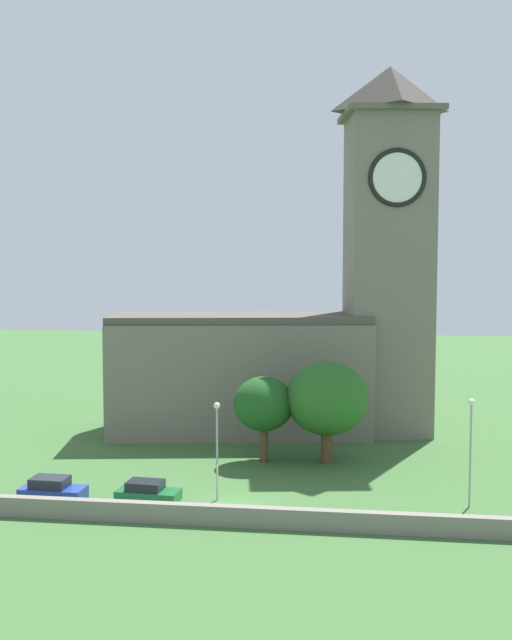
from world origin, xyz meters
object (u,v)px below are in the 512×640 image
at_px(streetlamp_central, 471,435).
at_px(tree_riverside_east, 264,404).
at_px(streetlamp_west_mid, 217,435).
at_px(car_green, 148,493).
at_px(tree_riverside_west, 327,399).
at_px(church, 305,319).
at_px(car_blue, 52,491).

bearing_deg(streetlamp_central, tree_riverside_east, 147.39).
xyz_separation_m(streetlamp_west_mid, streetlamp_central, (16.78, 0.79, 0.30)).
height_order(car_green, streetlamp_west_mid, streetlamp_west_mid).
relative_size(car_green, streetlamp_west_mid, 0.64).
xyz_separation_m(streetlamp_west_mid, tree_riverside_west, (6.93, 10.62, 0.67)).
xyz_separation_m(church, car_green, (-8.73, -23.26, -9.86)).
relative_size(church, car_blue, 7.80).
relative_size(car_blue, tree_riverside_east, 0.63).
xyz_separation_m(car_green, streetlamp_central, (21.18, 2.48, 3.99)).
bearing_deg(streetlamp_west_mid, church, 78.64).
bearing_deg(church, streetlamp_west_mid, -101.36).
distance_m(streetlamp_west_mid, tree_riverside_west, 12.70).
bearing_deg(tree_riverside_east, tree_riverside_west, 3.53).
xyz_separation_m(streetlamp_central, tree_riverside_west, (-9.85, 9.84, 0.37)).
bearing_deg(streetlamp_west_mid, car_blue, -167.34).
xyz_separation_m(car_blue, tree_riverside_west, (17.67, 13.04, 4.25)).
bearing_deg(tree_riverside_west, church, 103.36).
xyz_separation_m(tree_riverside_west, tree_riverside_east, (-5.04, -0.31, -0.51)).
relative_size(church, tree_riverside_west, 4.14).
relative_size(streetlamp_west_mid, tree_riverside_east, 0.97).
bearing_deg(streetlamp_central, streetlamp_west_mid, -177.32).
height_order(church, car_blue, church).
distance_m(church, streetlamp_west_mid, 22.84).
bearing_deg(tree_riverside_west, tree_riverside_east, -176.47).
height_order(car_blue, streetlamp_west_mid, streetlamp_west_mid).
bearing_deg(tree_riverside_east, streetlamp_west_mid, -100.38).
distance_m(streetlamp_west_mid, tree_riverside_east, 10.49).
height_order(streetlamp_west_mid, tree_riverside_east, tree_riverside_east).
height_order(tree_riverside_west, tree_riverside_east, tree_riverside_west).
bearing_deg(tree_riverside_west, car_blue, -143.58).
bearing_deg(streetlamp_central, car_blue, -173.37).
height_order(car_blue, tree_riverside_west, tree_riverside_west).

